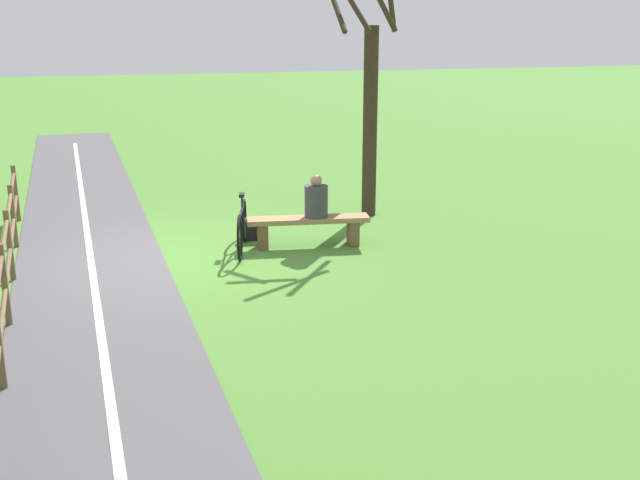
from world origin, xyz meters
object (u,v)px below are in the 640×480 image
bench (308,226)px  backpack (255,229)px  bicycle (242,228)px  person_seated (316,200)px  tree_mid_field (369,104)px

bench → backpack: (0.77, -0.60, -0.16)m
bicycle → bench: bearing=101.0°
person_seated → bench: bearing=0.0°
bench → tree_mid_field: bearing=-125.9°
person_seated → tree_mid_field: size_ratio=0.15×
bench → bicycle: (1.08, -0.04, 0.04)m
bench → person_seated: 0.45m
bicycle → tree_mid_field: 3.54m
tree_mid_field → person_seated: bearing=49.7°
bench → bicycle: bicycle is taller
person_seated → tree_mid_field: (-1.43, -1.69, 1.30)m
person_seated → bicycle: person_seated is taller
bicycle → tree_mid_field: tree_mid_field is taller
tree_mid_field → backpack: bearing=24.6°
backpack → tree_mid_field: tree_mid_field is taller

